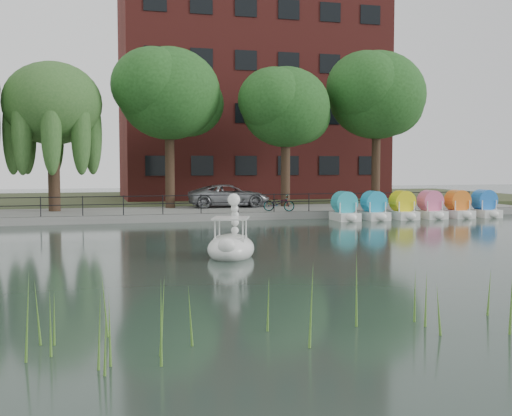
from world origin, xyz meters
name	(u,v)px	position (x,y,z in m)	size (l,w,h in m)	color
ground_plane	(273,256)	(0.00, 0.00, 0.00)	(120.00, 120.00, 0.00)	#2E3F37
promenade	(193,213)	(0.00, 16.00, 0.20)	(40.00, 6.00, 0.40)	gray
kerb	(202,218)	(0.00, 13.05, 0.20)	(40.00, 0.25, 0.40)	gray
land_strip	(163,200)	(0.00, 30.00, 0.18)	(60.00, 22.00, 0.36)	#47512D
railing	(201,199)	(0.00, 13.25, 1.15)	(32.00, 0.05, 1.00)	black
apartment_building	(250,84)	(7.00, 29.97, 9.36)	(20.00, 10.07, 18.00)	#4C1E16
willow_mid	(52,104)	(-7.50, 17.00, 6.25)	(5.32, 5.32, 8.15)	#473323
broadleaf_center	(169,94)	(-1.00, 18.00, 7.06)	(6.00, 6.00, 9.25)	#473323
broadleaf_right	(286,108)	(6.00, 17.50, 6.39)	(5.40, 5.40, 8.32)	#473323
broadleaf_far	(377,96)	(12.50, 18.50, 7.40)	(6.30, 6.30, 9.71)	#473323
minivan	(229,194)	(2.52, 17.73, 1.18)	(5.59, 2.57, 1.56)	gray
bicycle	(279,202)	(4.40, 13.65, 0.90)	(1.72, 0.60, 1.00)	gray
swan_boat	(231,243)	(-1.34, 0.27, 0.44)	(2.23, 2.76, 2.02)	white
pedal_boat_row	(417,208)	(11.67, 11.62, 0.61)	(9.65, 1.70, 1.40)	white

